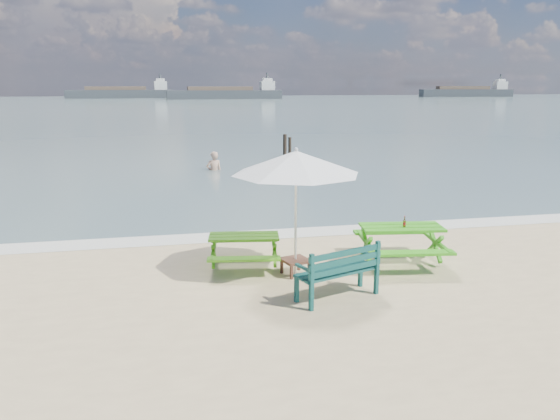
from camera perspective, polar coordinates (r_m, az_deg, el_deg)
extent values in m
plane|color=slate|center=(93.50, -10.25, 10.61)|extent=(300.00, 300.00, 0.00)
cube|color=silver|center=(13.79, 0.43, -2.46)|extent=(22.00, 0.90, 0.01)
cube|color=#4EA619|center=(11.17, -3.79, -2.76)|extent=(1.50, 0.87, 0.04)
cube|color=#4EA619|center=(11.89, -3.75, -3.12)|extent=(1.44, 0.45, 0.04)
cube|color=#4EA619|center=(10.61, -3.79, -5.12)|extent=(1.44, 0.45, 0.04)
cube|color=#4EA619|center=(11.27, -3.76, -4.50)|extent=(1.43, 0.99, 0.60)
cube|color=#339817|center=(11.66, 12.61, -1.77)|extent=(1.77, 1.02, 0.05)
cube|color=#339817|center=(12.47, 11.54, -2.25)|extent=(1.70, 0.53, 0.05)
cube|color=#339817|center=(11.02, 13.65, -4.39)|extent=(1.70, 0.53, 0.05)
cube|color=#339817|center=(11.77, 12.51, -3.74)|extent=(1.69, 1.16, 0.71)
cube|color=#0F3F3C|center=(9.68, 5.95, -6.40)|extent=(1.60, 0.96, 0.04)
cube|color=#0F3F3C|center=(9.42, 6.90, -5.29)|extent=(1.46, 0.57, 0.40)
cube|color=#0F3F3C|center=(9.77, 5.92, -7.74)|extent=(1.52, 0.99, 0.48)
cube|color=brown|center=(10.82, 1.62, -5.25)|extent=(0.62, 0.62, 0.05)
cube|color=brown|center=(10.87, 1.61, -6.05)|extent=(0.54, 0.54, 0.28)
cylinder|color=silver|center=(10.57, 1.65, -0.64)|extent=(0.05, 0.05, 2.39)
cone|color=white|center=(10.37, 1.68, 4.98)|extent=(3.09, 3.09, 0.45)
cylinder|color=brown|center=(11.57, 12.87, -1.41)|extent=(0.06, 0.06, 0.14)
cylinder|color=brown|center=(11.54, 12.90, -0.79)|extent=(0.02, 0.02, 0.06)
cylinder|color=maroon|center=(11.57, 12.87, -1.41)|extent=(0.06, 0.06, 0.06)
imported|color=tan|center=(24.18, -6.89, 3.87)|extent=(0.75, 0.56, 1.89)
cylinder|color=black|center=(28.27, 0.51, 6.54)|extent=(0.19, 0.19, 1.37)
cylinder|color=black|center=(28.95, 1.03, 6.49)|extent=(0.17, 0.17, 1.16)
cube|color=#353A3F|center=(168.12, 18.85, 11.48)|extent=(26.64, 6.81, 2.20)
cube|color=silver|center=(172.43, 22.00, 11.99)|extent=(3.47, 3.32, 2.20)
cube|color=#353A3F|center=(136.93, -5.79, 11.88)|extent=(28.15, 4.98, 2.20)
cube|color=silver|center=(138.82, -1.35, 12.87)|extent=(3.47, 3.12, 2.20)
cube|color=#353A3F|center=(149.63, -16.33, 11.53)|extent=(27.08, 5.58, 2.20)
cube|color=silver|center=(149.81, -12.39, 12.59)|extent=(3.40, 3.19, 2.20)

